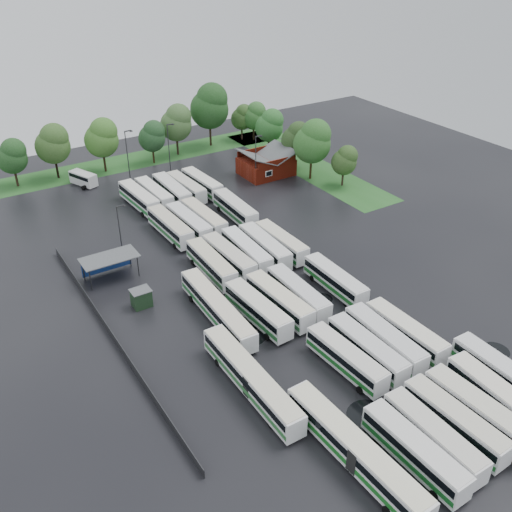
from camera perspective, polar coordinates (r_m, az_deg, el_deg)
ground at (r=77.37m, az=3.53°, el=-5.84°), size 160.00×160.00×0.00m
brick_building at (r=119.48m, az=1.02°, el=9.01°), size 10.07×8.60×5.39m
wash_shed at (r=86.12m, az=-14.51°, el=-0.34°), size 8.20×4.20×3.58m
utility_hut at (r=79.61m, az=-11.40°, el=-4.13°), size 2.70×2.20×2.62m
grass_strip_north at (r=129.62m, az=-12.77°, el=9.14°), size 80.00×10.00×0.01m
grass_strip_east at (r=125.60m, az=4.87°, el=9.10°), size 10.00×50.00×0.01m
west_fence at (r=75.05m, az=-14.24°, el=-7.63°), size 0.10×50.00×1.20m
bus_r0c0 at (r=59.94m, az=15.55°, el=-18.24°), size 2.79×12.02×3.33m
bus_r0c1 at (r=61.70m, az=17.31°, el=-16.84°), size 2.63×11.86×3.30m
bus_r0c2 at (r=63.80m, az=19.26°, el=-15.30°), size 2.91×12.03×3.33m
bus_r0c3 at (r=65.56m, az=21.29°, el=-14.22°), size 3.08×12.44×3.44m
bus_r0c4 at (r=67.83m, az=22.99°, el=-12.89°), size 3.25×12.47×3.44m
bus_r1c1 at (r=68.30m, az=9.01°, el=-10.09°), size 3.00×11.76×3.25m
bus_r1c2 at (r=69.97m, az=11.03°, el=-9.12°), size 2.57×11.91×3.31m
bus_r1c3 at (r=71.72m, az=12.74°, el=-8.14°), size 2.95×12.38×3.43m
bus_r1c4 at (r=73.62m, az=14.71°, el=-7.34°), size 2.73×11.99×3.33m
bus_r2c0 at (r=74.94m, az=0.19°, el=-5.37°), size 3.13×12.27×3.39m
bus_r2c1 at (r=76.61m, az=2.33°, el=-4.48°), size 3.15×12.35×3.41m
bus_r2c2 at (r=78.20m, az=4.22°, el=-3.76°), size 2.82×12.13×3.36m
bus_r2c4 at (r=81.62m, az=7.92°, el=-2.41°), size 2.71×11.81×3.28m
bus_r3c0 at (r=84.76m, az=-4.51°, el=-0.78°), size 2.92×12.21×3.38m
bus_r3c1 at (r=86.26m, az=-2.73°, el=-0.11°), size 2.85×12.17×3.37m
bus_r3c2 at (r=87.77m, az=-0.97°, el=0.51°), size 3.08×12.23×3.38m
bus_r3c3 at (r=88.94m, az=0.87°, el=0.95°), size 3.06×12.29×3.39m
bus_r3c4 at (r=90.36m, az=2.52°, el=1.39°), size 2.58×11.79×3.28m
bus_r4c0 at (r=95.78m, az=-8.57°, el=2.91°), size 2.91×12.41×3.44m
bus_r4c1 at (r=96.67m, az=-6.75°, el=3.31°), size 2.95×12.24×3.39m
bus_r4c2 at (r=98.00m, az=-5.25°, el=3.79°), size 2.86×12.18×3.38m
bus_r4c4 at (r=100.95m, az=-2.09°, el=4.76°), size 3.06×12.32×3.40m
bus_r5c0 at (r=107.09m, az=-11.62°, el=5.71°), size 3.23×12.39×3.42m
bus_r5c1 at (r=108.33m, az=-10.15°, el=6.13°), size 2.85×11.94×3.30m
bus_r5c2 at (r=109.07m, az=-8.41°, el=6.50°), size 2.76×12.38×3.44m
bus_r5c3 at (r=110.30m, az=-7.00°, el=6.83°), size 3.00×11.83×3.27m
bus_r5c4 at (r=111.74m, az=-5.43°, el=7.26°), size 3.07×11.88×3.28m
artic_bus_west_a at (r=58.71m, az=9.84°, el=-18.60°), size 3.10×18.28×3.38m
artic_bus_west_b at (r=75.34m, az=-3.89°, el=-5.29°), size 3.12×17.59×3.25m
artic_bus_west_c at (r=64.87m, az=-0.50°, el=-12.18°), size 2.68×17.87×3.31m
minibus at (r=119.49m, az=-16.89°, el=7.46°), size 4.31×6.42×2.63m
tree_north_0 at (r=121.75m, az=-23.19°, el=9.20°), size 5.95×5.95×9.86m
tree_north_1 at (r=122.63m, az=-19.62°, el=10.57°), size 6.92×6.92×11.46m
tree_north_2 at (r=123.11m, az=-15.13°, el=11.38°), size 6.97×6.97×11.54m
tree_north_3 at (r=125.89m, az=-10.31°, el=11.74°), size 5.75×5.75×9.52m
tree_north_4 at (r=129.69m, az=-7.93°, el=13.10°), size 6.97×6.97×11.55m
tree_north_5 at (r=134.07m, az=-4.60°, el=14.75°), size 8.81×8.81×14.60m
tree_north_6 at (r=139.03m, az=-1.35°, el=13.74°), size 5.16×5.16×8.54m
tree_east_0 at (r=114.15m, az=8.91°, el=9.46°), size 5.02×5.02×8.32m
tree_east_1 at (r=115.73m, az=5.74°, el=11.38°), size 7.51×7.51×12.44m
tree_east_2 at (r=122.06m, az=4.08°, el=11.68°), size 5.99×5.99×9.93m
tree_east_3 at (r=129.26m, az=1.42°, el=12.95°), size 6.23×6.23×10.32m
tree_east_4 at (r=138.42m, az=-0.15°, el=13.87°), size 5.59×5.59×9.26m
lamp_post_ne at (r=113.08m, az=0.04°, el=9.89°), size 1.55×0.30×10.04m
lamp_post_nw at (r=88.34m, az=-13.41°, el=2.54°), size 1.46×0.29×9.51m
lamp_post_back_w at (r=116.15m, az=-12.69°, el=9.97°), size 1.68×0.33×10.89m
lamp_post_back_e at (r=119.21m, az=-8.67°, el=10.84°), size 1.65×0.32×10.68m
puddle_0 at (r=64.61m, az=11.28°, el=-15.43°), size 4.97×4.97×0.01m
puddle_1 at (r=68.59m, az=19.99°, el=-13.73°), size 2.79×2.79×0.01m
puddle_2 at (r=74.38m, az=-1.55°, el=-7.50°), size 7.43×7.43×0.01m
puddle_3 at (r=80.72m, az=6.65°, el=-4.27°), size 2.89×2.89×0.01m
puddle_4 at (r=77.21m, az=22.83°, el=-8.72°), size 3.44×3.44×0.01m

